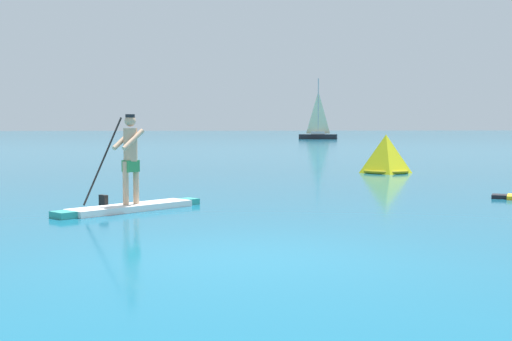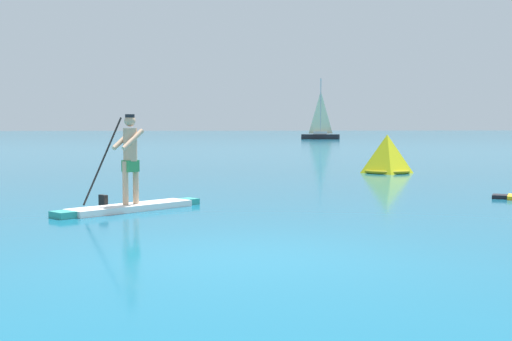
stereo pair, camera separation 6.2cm
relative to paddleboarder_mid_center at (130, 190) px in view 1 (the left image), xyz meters
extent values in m
plane|color=#145B7A|center=(1.68, -4.70, -0.39)|extent=(440.00, 440.00, 0.00)
cube|color=white|center=(0.02, 0.00, -0.33)|extent=(2.35, 2.08, 0.12)
cube|color=teal|center=(-1.09, -0.91, -0.33)|extent=(0.51, 0.52, 0.12)
cube|color=teal|center=(1.13, 0.92, -0.33)|extent=(0.47, 0.47, 0.12)
cylinder|color=tan|center=(-0.07, -0.07, 0.14)|extent=(0.11, 0.11, 0.82)
cylinder|color=tan|center=(0.12, 0.08, 0.14)|extent=(0.11, 0.11, 0.82)
cube|color=#338C4C|center=(0.02, 0.01, 0.46)|extent=(0.34, 0.33, 0.22)
cylinder|color=tan|center=(0.02, 0.01, 0.86)|extent=(0.26, 0.26, 0.62)
sphere|color=tan|center=(0.02, 0.01, 1.30)|extent=(0.21, 0.21, 0.21)
cylinder|color=black|center=(0.02, 0.01, 1.40)|extent=(0.18, 0.18, 0.06)
cylinder|color=tan|center=(0.08, -0.14, 0.96)|extent=(0.43, 0.42, 0.43)
cylinder|color=tan|center=(-0.11, 0.09, 0.96)|extent=(0.43, 0.42, 0.43)
cylinder|color=black|center=(-0.50, 0.09, 0.56)|extent=(0.70, 0.61, 1.65)
cube|color=black|center=(-0.50, 0.09, -0.25)|extent=(0.19, 0.21, 0.32)
cube|color=black|center=(8.02, 1.15, -0.35)|extent=(0.49, 0.52, 0.08)
pyramid|color=yellow|center=(8.11, 9.26, 0.27)|extent=(1.48, 1.48, 1.31)
torus|color=olive|center=(8.11, 9.26, -0.33)|extent=(1.53, 1.53, 0.12)
cube|color=black|center=(19.14, 67.63, -0.10)|extent=(4.75, 2.69, 0.59)
cylinder|color=#B2B2B7|center=(19.14, 67.63, 3.58)|extent=(0.12, 0.12, 6.77)
pyramid|color=beige|center=(19.14, 67.63, 2.86)|extent=(2.03, 0.51, 5.13)
cube|color=silver|center=(19.14, 67.63, 0.38)|extent=(1.85, 1.40, 0.35)
camera|label=1|loc=(0.67, -12.93, 1.21)|focal=47.55mm
camera|label=2|loc=(0.73, -12.94, 1.21)|focal=47.55mm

